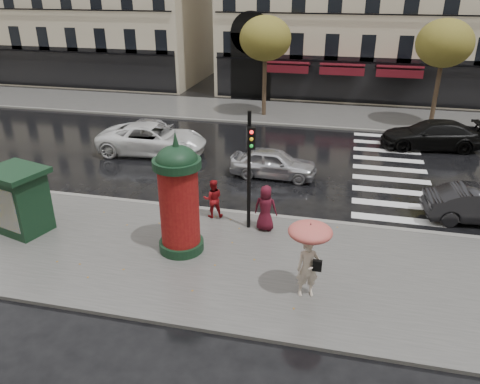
% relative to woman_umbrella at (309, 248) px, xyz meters
% --- Properties ---
extents(ground, '(160.00, 160.00, 0.00)m').
position_rel_woman_umbrella_xyz_m(ground, '(-2.95, 1.83, -1.73)').
color(ground, black).
rests_on(ground, ground).
extents(near_sidewalk, '(90.00, 7.00, 0.12)m').
position_rel_woman_umbrella_xyz_m(near_sidewalk, '(-2.95, 1.33, -1.67)').
color(near_sidewalk, '#474744').
rests_on(near_sidewalk, ground).
extents(far_sidewalk, '(90.00, 6.00, 0.12)m').
position_rel_woman_umbrella_xyz_m(far_sidewalk, '(-2.95, 20.83, -1.67)').
color(far_sidewalk, '#474744').
rests_on(far_sidewalk, ground).
extents(near_kerb, '(90.00, 0.25, 0.14)m').
position_rel_woman_umbrella_xyz_m(near_kerb, '(-2.95, 4.83, -1.66)').
color(near_kerb, slate).
rests_on(near_kerb, ground).
extents(far_kerb, '(90.00, 0.25, 0.14)m').
position_rel_woman_umbrella_xyz_m(far_kerb, '(-2.95, 17.83, -1.66)').
color(far_kerb, slate).
rests_on(far_kerb, ground).
extents(zebra_crossing, '(3.60, 11.75, 0.01)m').
position_rel_woman_umbrella_xyz_m(zebra_crossing, '(3.05, 11.43, -1.72)').
color(zebra_crossing, silver).
rests_on(zebra_crossing, ground).
extents(tree_far_left, '(3.40, 3.40, 6.64)m').
position_rel_woman_umbrella_xyz_m(tree_far_left, '(-4.95, 19.83, 3.44)').
color(tree_far_left, '#38281C').
rests_on(tree_far_left, ground).
extents(tree_far_right, '(3.40, 3.40, 6.64)m').
position_rel_woman_umbrella_xyz_m(tree_far_right, '(6.05, 19.83, 3.44)').
color(tree_far_right, '#38281C').
rests_on(tree_far_right, ground).
extents(woman_umbrella, '(1.27, 1.27, 2.44)m').
position_rel_woman_umbrella_xyz_m(woman_umbrella, '(0.00, 0.00, 0.00)').
color(woman_umbrella, beige).
rests_on(woman_umbrella, near_sidewalk).
extents(woman_red, '(0.91, 0.81, 1.56)m').
position_rel_woman_umbrella_xyz_m(woman_red, '(-4.10, 4.23, -0.83)').
color(woman_red, maroon).
rests_on(woman_red, near_sidewalk).
extents(man_burgundy, '(0.89, 0.61, 1.76)m').
position_rel_woman_umbrella_xyz_m(man_burgundy, '(-1.91, 3.68, -0.73)').
color(man_burgundy, '#4B0F1C').
rests_on(man_burgundy, near_sidewalk).
extents(morris_column, '(1.59, 1.59, 4.27)m').
position_rel_woman_umbrella_xyz_m(morris_column, '(-4.49, 1.60, 0.44)').
color(morris_column, black).
rests_on(morris_column, near_sidewalk).
extents(traffic_light, '(0.34, 0.44, 4.51)m').
position_rel_woman_umbrella_xyz_m(traffic_light, '(-2.52, 3.61, 1.12)').
color(traffic_light, black).
rests_on(traffic_light, near_sidewalk).
extents(newsstand, '(2.42, 2.20, 2.45)m').
position_rel_woman_umbrella_xyz_m(newsstand, '(-10.66, 1.56, -0.35)').
color(newsstand, black).
rests_on(newsstand, near_sidewalk).
extents(car_silver, '(4.17, 1.78, 1.40)m').
position_rel_woman_umbrella_xyz_m(car_silver, '(-2.50, 9.13, -1.03)').
color(car_silver, silver).
rests_on(car_silver, ground).
extents(car_white, '(6.03, 3.14, 1.62)m').
position_rel_woman_umbrella_xyz_m(car_white, '(-9.47, 10.95, -0.92)').
color(car_white, white).
rests_on(car_white, ground).
extents(car_black, '(5.64, 2.87, 1.57)m').
position_rel_woman_umbrella_xyz_m(car_black, '(5.40, 15.27, -0.94)').
color(car_black, black).
rests_on(car_black, ground).
extents(car_far_silver, '(3.69, 1.50, 1.26)m').
position_rel_woman_umbrella_xyz_m(car_far_silver, '(-11.05, 13.29, -1.10)').
color(car_far_silver, '#B2B1B6').
rests_on(car_far_silver, ground).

